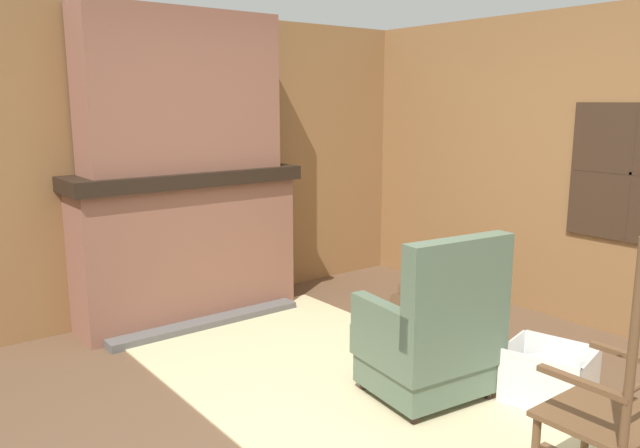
{
  "coord_description": "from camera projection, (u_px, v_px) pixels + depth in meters",
  "views": [
    {
      "loc": [
        2.38,
        -2.15,
        1.73
      ],
      "look_at": [
        -0.96,
        0.44,
        0.9
      ],
      "focal_mm": 35.0,
      "sensor_mm": 36.0,
      "label": 1
    }
  ],
  "objects": [
    {
      "name": "wood_panel_wall_back",
      "position": [
        603.0,
        172.0,
        4.66
      ],
      "size": [
        5.3,
        0.09,
        2.43
      ],
      "color": "olive",
      "rests_on": "ground"
    },
    {
      "name": "area_rug",
      "position": [
        356.0,
        390.0,
        3.79
      ],
      "size": [
        3.44,
        1.76,
        0.01
      ],
      "color": "#C6B789",
      "rests_on": "ground"
    },
    {
      "name": "armchair",
      "position": [
        433.0,
        340.0,
        3.63
      ],
      "size": [
        0.68,
        0.77,
        1.01
      ],
      "rotation": [
        0.0,
        0.0,
        3.02
      ],
      "color": "#516651",
      "rests_on": "ground"
    },
    {
      "name": "rocking_chair",
      "position": [
        614.0,
        421.0,
        2.6
      ],
      "size": [
        0.8,
        0.49,
        1.26
      ],
      "rotation": [
        0.0,
        0.0,
        3.14
      ],
      "color": "brown",
      "rests_on": "ground"
    },
    {
      "name": "chimney_breast",
      "position": [
        181.0,
        92.0,
        4.76
      ],
      "size": [
        0.4,
        1.55,
        1.21
      ],
      "color": "brown",
      "rests_on": "fireplace_hearth"
    },
    {
      "name": "firewood_stack",
      "position": [
        423.0,
        294.0,
        5.32
      ],
      "size": [
        0.48,
        0.45,
        0.26
      ],
      "rotation": [
        0.0,
        0.0,
        0.21
      ],
      "color": "brown",
      "rests_on": "ground"
    },
    {
      "name": "fireplace_hearth",
      "position": [
        188.0,
        246.0,
        4.99
      ],
      "size": [
        0.67,
        1.86,
        1.2
      ],
      "color": "brown",
      "rests_on": "ground"
    },
    {
      "name": "storage_case",
      "position": [
        258.0,
        156.0,
        5.33
      ],
      "size": [
        0.17,
        0.23,
        0.14
      ],
      "color": "gray",
      "rests_on": "fireplace_hearth"
    },
    {
      "name": "decorative_plate_on_mantel",
      "position": [
        174.0,
        152.0,
        4.87
      ],
      "size": [
        0.07,
        0.29,
        0.28
      ],
      "color": "gold",
      "rests_on": "fireplace_hearth"
    },
    {
      "name": "ground_plane",
      "position": [
        362.0,
        418.0,
        3.47
      ],
      "size": [
        14.0,
        14.0,
        0.0
      ],
      "primitive_type": "plane",
      "color": "brown"
    },
    {
      "name": "laundry_basket",
      "position": [
        549.0,
        375.0,
        3.62
      ],
      "size": [
        0.54,
        0.49,
        0.34
      ],
      "rotation": [
        0.0,
        0.0,
        0.24
      ],
      "color": "white",
      "rests_on": "ground"
    },
    {
      "name": "wood_panel_wall_left",
      "position": [
        170.0,
        166.0,
        5.08
      ],
      "size": [
        0.06,
        5.3,
        2.43
      ],
      "color": "olive",
      "rests_on": "ground"
    },
    {
      "name": "oil_lamp_vase",
      "position": [
        104.0,
        160.0,
        4.53
      ],
      "size": [
        0.12,
        0.12,
        0.32
      ],
      "color": "#B24C42",
      "rests_on": "fireplace_hearth"
    }
  ]
}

